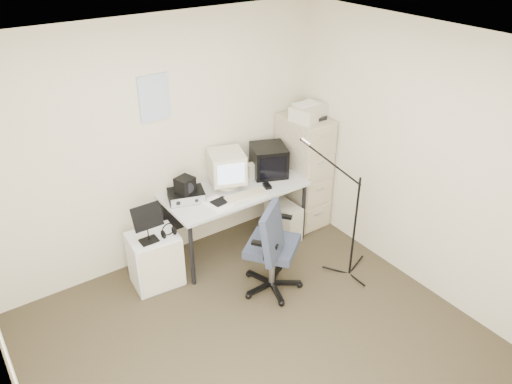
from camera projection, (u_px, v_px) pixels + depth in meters
floor at (267, 353)px, 4.23m from camera, size 3.60×3.60×0.01m
ceiling at (271, 58)px, 2.99m from camera, size 3.60×3.60×0.01m
wall_back at (161, 146)px, 4.89m from camera, size 3.60×0.02×2.50m
wall_left at (2, 337)px, 2.71m from camera, size 0.02×3.60×2.50m
wall_right at (430, 167)px, 4.50m from camera, size 0.02×3.60×2.50m
wall_calendar at (154, 98)px, 4.63m from camera, size 0.30×0.02×0.44m
filing_cabinet at (303, 171)px, 5.74m from camera, size 0.40×0.60×1.30m
printer at (309, 112)px, 5.35m from camera, size 0.46×0.38×0.15m
desk at (236, 218)px, 5.39m from camera, size 1.50×0.70×0.73m
crt_monitor at (227, 170)px, 5.17m from camera, size 0.45×0.46×0.39m
crt_tv at (269, 160)px, 5.43m from camera, size 0.47×0.48×0.33m
desk_speaker at (251, 171)px, 5.38m from camera, size 0.09×0.09×0.17m
keyboard at (245, 196)px, 5.05m from camera, size 0.48×0.20×0.03m
mouse at (267, 186)px, 5.23m from camera, size 0.09×0.12×0.03m
radio_receiver at (186, 195)px, 4.99m from camera, size 0.41×0.35×0.10m
radio_speaker at (185, 185)px, 4.90m from camera, size 0.20×0.20×0.17m
papers at (217, 204)px, 4.92m from camera, size 0.25×0.31×0.02m
pc_tower at (283, 219)px, 5.66m from camera, size 0.22×0.46×0.42m
office_chair at (272, 244)px, 4.70m from camera, size 0.84×0.84×1.04m
side_cart at (155, 259)px, 4.89m from camera, size 0.49×0.40×0.57m
music_stand at (147, 223)px, 4.57m from camera, size 0.29×0.18×0.41m
headphones at (169, 232)px, 4.72m from camera, size 0.19×0.19×0.03m
mic_stand at (356, 213)px, 4.80m from camera, size 0.03×0.03×1.46m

